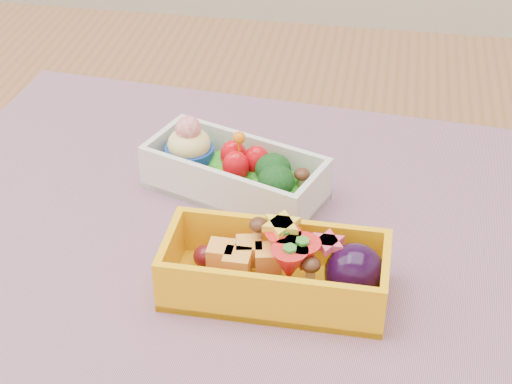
% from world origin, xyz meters
% --- Properties ---
extents(table, '(1.20, 0.80, 0.75)m').
position_xyz_m(table, '(0.00, 0.00, 0.65)').
color(table, brown).
rests_on(table, ground).
extents(placemat, '(0.60, 0.48, 0.00)m').
position_xyz_m(placemat, '(-0.02, -0.01, 0.75)').
color(placemat, gray).
rests_on(placemat, table).
extents(bento_white, '(0.16, 0.11, 0.06)m').
position_xyz_m(bento_white, '(-0.04, 0.04, 0.77)').
color(bento_white, silver).
rests_on(bento_white, placemat).
extents(bento_yellow, '(0.16, 0.07, 0.05)m').
position_xyz_m(bento_yellow, '(0.01, -0.08, 0.78)').
color(bento_yellow, '#FFB10D').
rests_on(bento_yellow, placemat).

